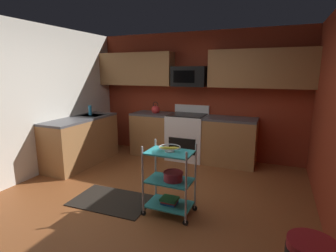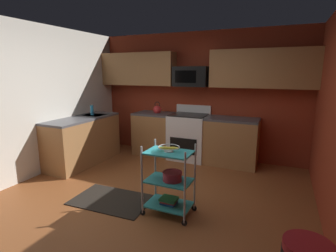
{
  "view_description": "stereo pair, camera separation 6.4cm",
  "coord_description": "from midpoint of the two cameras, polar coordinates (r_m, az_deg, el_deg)",
  "views": [
    {
      "loc": [
        1.6,
        -2.9,
        1.8
      ],
      "look_at": [
        0.21,
        0.38,
        1.05
      ],
      "focal_mm": 27.8,
      "sensor_mm": 36.0,
      "label": 1
    },
    {
      "loc": [
        1.66,
        -2.88,
        1.8
      ],
      "look_at": [
        0.21,
        0.38,
        1.05
      ],
      "focal_mm": 27.8,
      "sensor_mm": 36.0,
      "label": 2
    }
  ],
  "objects": [
    {
      "name": "rolling_cart",
      "position": [
        3.35,
        0.75,
        -11.8
      ],
      "size": [
        0.64,
        0.4,
        0.91
      ],
      "color": "silver",
      "rests_on": "ground"
    },
    {
      "name": "counter_run",
      "position": [
        5.31,
        -3.35,
        -2.71
      ],
      "size": [
        3.5,
        2.21,
        0.92
      ],
      "color": "#9E6B3D",
      "rests_on": "ground"
    },
    {
      "name": "floor_rug",
      "position": [
        3.92,
        -11.71,
        -15.58
      ],
      "size": [
        1.13,
        0.74,
        0.01
      ],
      "primitive_type": "cube",
      "rotation": [
        0.0,
        0.0,
        0.04
      ],
      "color": "black",
      "rests_on": "ground"
    },
    {
      "name": "upper_cabinets",
      "position": [
        5.37,
        6.68,
        12.32
      ],
      "size": [
        4.4,
        0.33,
        0.7
      ],
      "color": "#9E6B3D"
    },
    {
      "name": "book_stack",
      "position": [
        3.48,
        0.73,
        -16.04
      ],
      "size": [
        0.21,
        0.18,
        0.08
      ],
      "color": "#1E4C8C",
      "rests_on": "rolling_cart"
    },
    {
      "name": "oven_range",
      "position": [
        5.44,
        4.89,
        -2.23
      ],
      "size": [
        0.76,
        0.65,
        1.1
      ],
      "color": "white",
      "rests_on": "ground"
    },
    {
      "name": "kettle",
      "position": [
        5.61,
        -2.03,
        3.63
      ],
      "size": [
        0.21,
        0.18,
        0.26
      ],
      "color": "red",
      "rests_on": "counter_run"
    },
    {
      "name": "fruit_bowl",
      "position": [
        3.21,
        0.77,
        -4.86
      ],
      "size": [
        0.27,
        0.27,
        0.07
      ],
      "color": "silver",
      "rests_on": "rolling_cart"
    },
    {
      "name": "mixing_bowl_large",
      "position": [
        3.31,
        1.53,
        -10.89
      ],
      "size": [
        0.25,
        0.25,
        0.11
      ],
      "color": "maroon",
      "rests_on": "rolling_cart"
    },
    {
      "name": "floor",
      "position": [
        3.78,
        -4.98,
        -16.91
      ],
      "size": [
        4.4,
        4.8,
        0.04
      ],
      "primitive_type": "cube",
      "color": "brown",
      "rests_on": "ground"
    },
    {
      "name": "microwave",
      "position": [
        5.38,
        5.49,
        10.75
      ],
      "size": [
        0.7,
        0.39,
        0.4
      ],
      "color": "black"
    },
    {
      "name": "wall_left",
      "position": [
        4.85,
        -29.12,
        4.46
      ],
      "size": [
        0.06,
        4.8,
        2.6
      ],
      "primitive_type": "cube",
      "color": "silver",
      "rests_on": "ground"
    },
    {
      "name": "wall_back",
      "position": [
        5.59,
        6.96,
        6.65
      ],
      "size": [
        4.52,
        0.06,
        2.6
      ],
      "primitive_type": "cube",
      "color": "maroon",
      "rests_on": "ground"
    },
    {
      "name": "dish_soap_bottle",
      "position": [
        5.57,
        -16.02,
        3.36
      ],
      "size": [
        0.06,
        0.06,
        0.2
      ],
      "primitive_type": "cylinder",
      "color": "#2D8CBF",
      "rests_on": "counter_run"
    }
  ]
}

